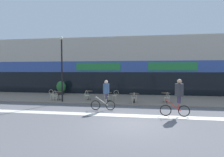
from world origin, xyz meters
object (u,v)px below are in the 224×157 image
object	(u,v)px
planter_pot	(61,87)
cyclist_1	(105,93)
bistro_table_1	(89,93)
cafe_chair_2_near	(106,96)
bistro_table_3	(134,96)
cafe_chair_0_side	(52,94)
cafe_chair_4_near	(167,97)
bistro_table_4	(166,95)
cafe_chair_2_side	(115,95)
cafe_chair_3_near	(134,97)
bistro_table_2	(108,95)
lamp_post	(62,64)
bistro_table_0	(59,94)
cafe_chair_1_near	(87,95)
cyclist_0	(178,94)
cafe_chair_0_near	(55,95)

from	to	relation	value
planter_pot	cyclist_1	xyz separation A→B (m)	(5.97, -6.11, 0.30)
bistro_table_1	cafe_chair_2_near	xyz separation A→B (m)	(1.77, -1.01, -0.02)
bistro_table_1	cafe_chair_2_near	bearing A→B (deg)	-29.61
bistro_table_1	bistro_table_3	distance (m)	4.11
cafe_chair_0_side	cafe_chair_4_near	world-z (taller)	same
cafe_chair_2_near	bistro_table_3	bearing A→B (deg)	-80.47
cafe_chair_2_near	planter_pot	distance (m)	6.72
bistro_table_4	cafe_chair_2_side	world-z (taller)	cafe_chair_2_side
bistro_table_3	cafe_chair_2_near	world-z (taller)	cafe_chair_2_near
cafe_chair_3_near	cyclist_1	bearing A→B (deg)	138.10
bistro_table_1	bistro_table_2	xyz separation A→B (m)	(1.78, -0.38, -0.04)
lamp_post	bistro_table_0	bearing A→B (deg)	132.72
lamp_post	bistro_table_4	bearing A→B (deg)	6.45
cafe_chair_1_near	cyclist_0	bearing A→B (deg)	-113.67
bistro_table_4	cafe_chair_0_near	xyz separation A→B (m)	(-9.13, -0.89, -0.02)
cafe_chair_0_near	planter_pot	bearing A→B (deg)	21.42
bistro_table_4	planter_pot	xyz separation A→B (m)	(-10.42, 3.05, 0.23)
cafe_chair_2_near	cafe_chair_4_near	size ratio (longest dim) A/B	1.00
cafe_chair_2_side	cafe_chair_4_near	distance (m)	4.23
cafe_chair_1_near	cyclist_1	xyz separation A→B (m)	(2.14, -2.81, 0.55)
cafe_chair_2_side	bistro_table_0	bearing A→B (deg)	-4.44
cafe_chair_0_near	cafe_chair_1_near	distance (m)	2.63
bistro_table_4	cafe_chair_2_near	xyz separation A→B (m)	(-4.80, -0.64, -0.02)
bistro_table_4	cafe_chair_2_near	distance (m)	4.85
cafe_chair_0_near	cafe_chair_1_near	bearing A→B (deg)	-72.66
cafe_chair_4_near	cyclist_1	xyz separation A→B (m)	(-4.46, -2.44, 0.55)
bistro_table_2	bistro_table_3	xyz separation A→B (m)	(2.26, -0.41, 0.01)
cafe_chair_1_near	cafe_chair_4_near	size ratio (longest dim) A/B	1.00
cafe_chair_0_side	cafe_chair_2_side	distance (m)	5.59
cafe_chair_0_near	cafe_chair_2_near	bearing A→B (deg)	-83.27
bistro_table_4	planter_pot	world-z (taller)	planter_pot
cafe_chair_0_near	planter_pot	world-z (taller)	planter_pot
bistro_table_4	cafe_chair_0_near	world-z (taller)	cafe_chair_0_near
cafe_chair_3_near	cyclist_0	bearing A→B (deg)	-137.54
cafe_chair_1_near	cafe_chair_3_near	xyz separation A→B (m)	(4.04, -0.79, 0.00)
bistro_table_1	cafe_chair_1_near	distance (m)	0.63
bistro_table_3	lamp_post	distance (m)	6.50
bistro_table_3	cafe_chair_3_near	world-z (taller)	cafe_chair_3_near
bistro_table_2	cafe_chair_3_near	bearing A→B (deg)	-24.56
cafe_chair_2_near	cyclist_0	size ratio (longest dim) A/B	0.41
cafe_chair_2_near	cafe_chair_3_near	size ratio (longest dim) A/B	1.00
cafe_chair_0_side	lamp_post	xyz separation A→B (m)	(1.27, -0.70, 2.57)
bistro_table_0	cafe_chair_4_near	size ratio (longest dim) A/B	0.81
bistro_table_4	cyclist_1	world-z (taller)	cyclist_1
cafe_chair_2_near	bistro_table_1	bearing A→B (deg)	64.39
planter_pot	cafe_chair_2_near	bearing A→B (deg)	-33.31
bistro_table_1	cafe_chair_0_near	size ratio (longest dim) A/B	0.84
bistro_table_4	lamp_post	size ratio (longest dim) A/B	0.14
cafe_chair_1_near	cafe_chair_0_near	bearing A→B (deg)	109.97
cafe_chair_4_near	bistro_table_3	bearing A→B (deg)	78.16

